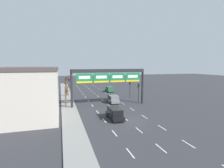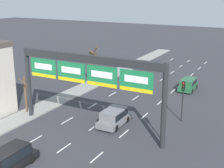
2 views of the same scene
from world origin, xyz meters
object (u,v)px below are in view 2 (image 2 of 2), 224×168
(suv_grey, at_px, (114,117))
(tree_bare_second, at_px, (92,65))
(traffic_light_near_gantry, at_px, (164,111))
(traffic_light_mid_block, at_px, (183,93))
(suv_black, at_px, (9,158))
(sign_gantry, at_px, (88,71))
(tree_bare_closest, at_px, (26,92))
(suv_green, at_px, (188,84))

(suv_grey, distance_m, tree_bare_second, 14.65)
(suv_grey, xyz_separation_m, traffic_light_near_gantry, (5.53, -1.05, 2.03))
(suv_grey, relative_size, traffic_light_mid_block, 0.97)
(suv_black, xyz_separation_m, traffic_light_near_gantry, (8.60, 9.88, 2.01))
(sign_gantry, bearing_deg, suv_black, -100.12)
(tree_bare_second, bearing_deg, traffic_light_near_gantry, -38.98)
(sign_gantry, relative_size, traffic_light_near_gantry, 3.71)
(suv_black, xyz_separation_m, suv_grey, (3.07, 10.93, -0.02))
(suv_black, bearing_deg, suv_grey, 74.31)
(traffic_light_near_gantry, xyz_separation_m, tree_bare_second, (-14.94, 12.09, 0.01))
(suv_grey, xyz_separation_m, tree_bare_closest, (-9.98, -1.67, 1.52))
(tree_bare_closest, xyz_separation_m, tree_bare_second, (0.57, 12.71, 0.52))
(suv_grey, relative_size, tree_bare_closest, 0.96)
(suv_black, relative_size, tree_bare_second, 0.84)
(suv_green, bearing_deg, traffic_light_mid_block, -78.31)
(sign_gantry, relative_size, suv_green, 3.90)
(tree_bare_closest, bearing_deg, suv_grey, 9.48)
(suv_grey, bearing_deg, suv_green, 77.10)
(suv_grey, height_order, traffic_light_mid_block, traffic_light_mid_block)
(suv_black, bearing_deg, suv_green, 75.92)
(tree_bare_closest, bearing_deg, traffic_light_mid_block, 20.58)
(traffic_light_mid_block, relative_size, tree_bare_closest, 0.99)
(suv_black, height_order, traffic_light_mid_block, traffic_light_mid_block)
(tree_bare_second, bearing_deg, tree_bare_closest, -92.55)
(suv_grey, distance_m, traffic_light_near_gantry, 5.98)
(tree_bare_second, bearing_deg, suv_green, 17.19)
(suv_grey, xyz_separation_m, traffic_light_mid_block, (5.67, 4.21, 2.12))
(sign_gantry, bearing_deg, suv_green, 73.98)
(suv_green, bearing_deg, sign_gantry, -106.02)
(sign_gantry, relative_size, suv_black, 3.35)
(traffic_light_mid_block, height_order, tree_bare_closest, tree_bare_closest)
(sign_gantry, xyz_separation_m, tree_bare_second, (-7.89, 13.31, -2.98))
(suv_grey, height_order, suv_green, suv_grey)
(traffic_light_near_gantry, relative_size, traffic_light_mid_block, 0.97)
(suv_grey, bearing_deg, suv_black, -105.69)
(suv_green, relative_size, traffic_light_near_gantry, 0.95)
(traffic_light_near_gantry, bearing_deg, suv_black, -131.04)
(suv_green, bearing_deg, tree_bare_second, -162.81)
(sign_gantry, relative_size, suv_grey, 3.70)
(suv_black, distance_m, tree_bare_closest, 11.65)
(sign_gantry, distance_m, suv_grey, 5.72)
(traffic_light_mid_block, bearing_deg, tree_bare_closest, -159.42)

